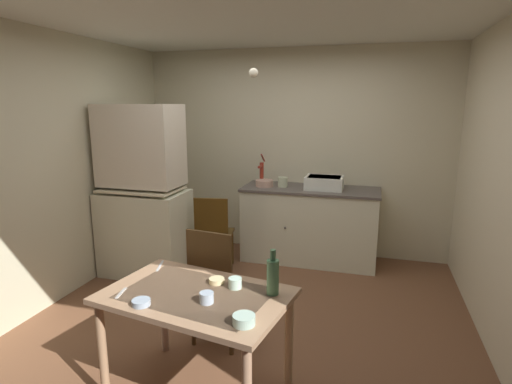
# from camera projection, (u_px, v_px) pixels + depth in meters

# --- Properties ---
(ground_plane) EXTENTS (4.87, 4.87, 0.00)m
(ground_plane) POSITION_uv_depth(u_px,v_px,m) (253.00, 314.00, 3.79)
(ground_plane) COLOR brown
(wall_back) EXTENTS (3.97, 0.10, 2.58)m
(wall_back) POSITION_uv_depth(u_px,v_px,m) (294.00, 152.00, 5.26)
(wall_back) COLOR beige
(wall_back) RESTS_ON ground
(wall_left) EXTENTS (0.10, 3.70, 2.58)m
(wall_left) POSITION_uv_depth(u_px,v_px,m) (62.00, 167.00, 4.05)
(wall_left) COLOR beige
(wall_left) RESTS_ON ground
(ceiling_slab) EXTENTS (3.97, 3.70, 0.10)m
(ceiling_slab) POSITION_uv_depth(u_px,v_px,m) (253.00, 10.00, 3.23)
(ceiling_slab) COLOR silver
(hutch_cabinet) EXTENTS (0.94, 0.59, 1.90)m
(hutch_cabinet) POSITION_uv_depth(u_px,v_px,m) (143.00, 197.00, 4.54)
(hutch_cabinet) COLOR beige
(hutch_cabinet) RESTS_ON ground
(counter_cabinet) EXTENTS (1.64, 0.64, 0.91)m
(counter_cabinet) POSITION_uv_depth(u_px,v_px,m) (309.00, 224.00, 5.01)
(counter_cabinet) COLOR beige
(counter_cabinet) RESTS_ON ground
(sink_basin) EXTENTS (0.44, 0.34, 0.15)m
(sink_basin) POSITION_uv_depth(u_px,v_px,m) (324.00, 183.00, 4.85)
(sink_basin) COLOR white
(sink_basin) RESTS_ON counter_cabinet
(hand_pump) EXTENTS (0.05, 0.27, 0.39)m
(hand_pump) POSITION_uv_depth(u_px,v_px,m) (262.00, 171.00, 5.09)
(hand_pump) COLOR maroon
(hand_pump) RESTS_ON counter_cabinet
(mixing_bowl_counter) EXTENTS (0.22, 0.22, 0.08)m
(mixing_bowl_counter) POSITION_uv_depth(u_px,v_px,m) (264.00, 183.00, 5.01)
(mixing_bowl_counter) COLOR tan
(mixing_bowl_counter) RESTS_ON counter_cabinet
(stoneware_crock) EXTENTS (0.12, 0.12, 0.12)m
(stoneware_crock) POSITION_uv_depth(u_px,v_px,m) (283.00, 182.00, 4.98)
(stoneware_crock) COLOR beige
(stoneware_crock) RESTS_ON counter_cabinet
(dining_table) EXTENTS (1.27, 0.92, 0.73)m
(dining_table) POSITION_uv_depth(u_px,v_px,m) (196.00, 307.00, 2.62)
(dining_table) COLOR #A57F5E
(dining_table) RESTS_ON ground
(chair_far_side) EXTENTS (0.45, 0.45, 0.98)m
(chair_far_side) POSITION_uv_depth(u_px,v_px,m) (217.00, 286.00, 3.23)
(chair_far_side) COLOR #4A331A
(chair_far_side) RESTS_ON ground
(chair_by_counter) EXTENTS (0.46, 0.46, 0.90)m
(chair_by_counter) POSITION_uv_depth(u_px,v_px,m) (214.00, 232.00, 4.66)
(chair_by_counter) COLOR #4A3313
(chair_by_counter) RESTS_ON ground
(serving_bowl_wide) EXTENTS (0.11, 0.11, 0.03)m
(serving_bowl_wide) POSITION_uv_depth(u_px,v_px,m) (141.00, 302.00, 2.44)
(serving_bowl_wide) COLOR #9EB2C6
(serving_bowl_wide) RESTS_ON dining_table
(soup_bowl_small) EXTENTS (0.10, 0.10, 0.03)m
(soup_bowl_small) POSITION_uv_depth(u_px,v_px,m) (217.00, 281.00, 2.74)
(soup_bowl_small) COLOR beige
(soup_bowl_small) RESTS_ON dining_table
(sauce_dish) EXTENTS (0.13, 0.13, 0.06)m
(sauce_dish) POSITION_uv_depth(u_px,v_px,m) (244.00, 320.00, 2.22)
(sauce_dish) COLOR #ADD1C1
(sauce_dish) RESTS_ON dining_table
(teacup_mint) EXTENTS (0.09, 0.09, 0.07)m
(teacup_mint) POSITION_uv_depth(u_px,v_px,m) (207.00, 298.00, 2.47)
(teacup_mint) COLOR #9EB2C6
(teacup_mint) RESTS_ON dining_table
(teacup_cream) EXTENTS (0.09, 0.09, 0.07)m
(teacup_cream) POSITION_uv_depth(u_px,v_px,m) (235.00, 283.00, 2.66)
(teacup_cream) COLOR #ADD1C1
(teacup_cream) RESTS_ON dining_table
(glass_bottle) EXTENTS (0.08, 0.08, 0.30)m
(glass_bottle) POSITION_uv_depth(u_px,v_px,m) (273.00, 276.00, 2.56)
(glass_bottle) COLOR #4C7F56
(glass_bottle) RESTS_ON dining_table
(table_knife) EXTENTS (0.07, 0.19, 0.00)m
(table_knife) POSITION_uv_depth(u_px,v_px,m) (160.00, 266.00, 3.03)
(table_knife) COLOR silver
(table_knife) RESTS_ON dining_table
(teaspoon_near_bowl) EXTENTS (0.05, 0.15, 0.00)m
(teaspoon_near_bowl) POSITION_uv_depth(u_px,v_px,m) (121.00, 293.00, 2.59)
(teaspoon_near_bowl) COLOR beige
(teaspoon_near_bowl) RESTS_ON dining_table
(pendant_bulb) EXTENTS (0.08, 0.08, 0.08)m
(pendant_bulb) POSITION_uv_depth(u_px,v_px,m) (254.00, 73.00, 3.46)
(pendant_bulb) COLOR #F9EFCC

